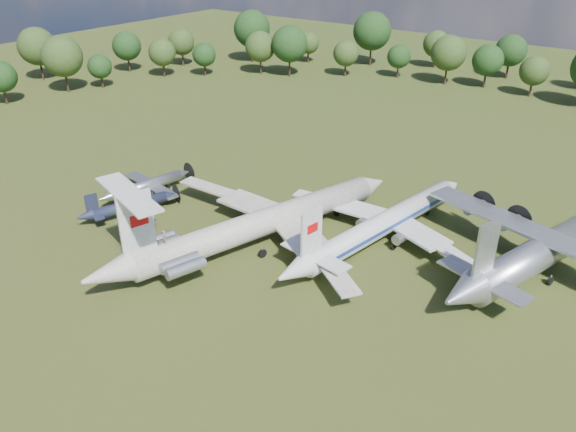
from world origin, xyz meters
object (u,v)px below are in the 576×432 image
Objects in this scene: small_prop_west at (130,208)px; person_on_il62 at (164,237)px; tu104_jet at (384,227)px; small_prop_northwest at (148,187)px; il62_airliner at (262,228)px; an12_transport at (540,256)px.

small_prop_west is 18.19m from person_on_il62.
tu104_jet reaches higher than small_prop_west.
person_on_il62 is at bearing -25.72° from small_prop_northwest.
il62_airliner is 1.21× the size of tu104_jet.
small_prop_northwest is (-3.10, 6.01, 0.07)m from small_prop_west.
small_prop_northwest is 23.82m from person_on_il62.
an12_transport is at bearing 23.40° from small_prop_northwest.
tu104_jet is 1.11× the size of an12_transport.
small_prop_west is at bearing -143.19° from an12_transport.
small_prop_west is (-31.83, -14.68, -0.81)m from tu104_jet.
il62_airliner is at bearing -65.23° from person_on_il62.
small_prop_west is at bearing -145.84° from tu104_jet.
il62_airliner is 15.64m from tu104_jet.
small_prop_northwest is (-34.93, -8.66, -0.74)m from tu104_jet.
small_prop_west is (-50.00, -18.51, -1.18)m from an12_transport.
small_prop_northwest is at bearing 5.79° from person_on_il62.
person_on_il62 reaches higher than tu104_jet.
person_on_il62 is (-15.95, -22.40, 3.55)m from tu104_jet.
small_prop_west is at bearing -52.55° from small_prop_northwest.
small_prop_west is at bearing -149.36° from il62_airliner.
il62_airliner is 20.31m from small_prop_west.
tu104_jet is at bearing 56.00° from il62_airliner.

